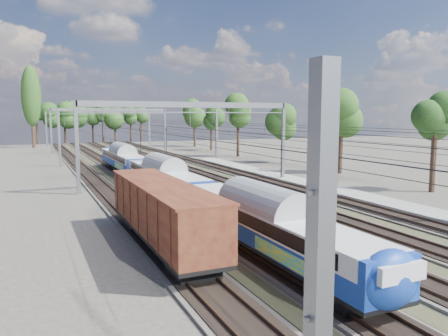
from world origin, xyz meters
name	(u,v)px	position (x,y,z in m)	size (l,w,h in m)	color
ground	(417,284)	(0.00, 0.00, 0.00)	(220.00, 220.00, 0.00)	#47423A
track_bed	(154,170)	(0.00, 45.00, 0.10)	(21.00, 130.00, 0.34)	#47423A
platform	(341,192)	(12.00, 20.00, 0.15)	(3.00, 70.00, 0.30)	gray
catenary	(142,123)	(0.33, 52.69, 6.40)	(25.65, 130.00, 9.00)	slate
tree_belt	(133,114)	(8.05, 93.13, 7.98)	(38.82, 100.59, 11.82)	black
poplar	(31,97)	(-14.50, 98.00, 11.89)	(4.40, 4.40, 19.04)	black
emu_train	(165,174)	(-4.50, 24.51, 2.28)	(2.65, 56.19, 3.88)	black
freight_boxcar	(162,210)	(-9.00, 9.98, 2.22)	(2.92, 14.11, 3.64)	black
worker	(133,152)	(1.76, 65.54, 0.93)	(0.68, 0.45, 1.86)	black
signal_near	(141,139)	(2.36, 62.19, 3.44)	(0.36, 0.33, 5.43)	black
signal_far	(166,138)	(8.26, 66.28, 3.33)	(0.36, 0.33, 5.26)	black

